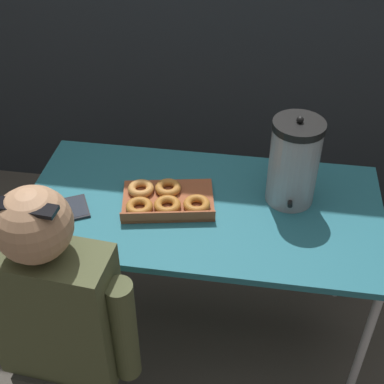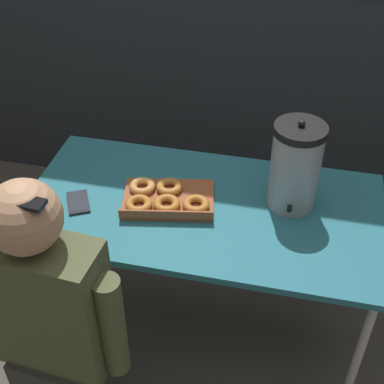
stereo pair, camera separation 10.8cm
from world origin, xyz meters
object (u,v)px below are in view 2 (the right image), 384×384
at_px(cell_phone, 78,202).
at_px(person_seated, 54,332).
at_px(donut_box, 165,199).
at_px(coffee_urn, 295,166).

bearing_deg(cell_phone, person_seated, -108.00).
bearing_deg(person_seated, cell_phone, -75.60).
height_order(donut_box, person_seated, person_seated).
height_order(coffee_urn, person_seated, person_seated).
bearing_deg(person_seated, coffee_urn, -132.95).
xyz_separation_m(coffee_urn, person_seated, (-0.71, -0.65, -0.34)).
distance_m(cell_phone, person_seated, 0.50).
bearing_deg(person_seated, donut_box, -109.78).
distance_m(coffee_urn, cell_phone, 0.83).
relative_size(donut_box, person_seated, 0.32).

